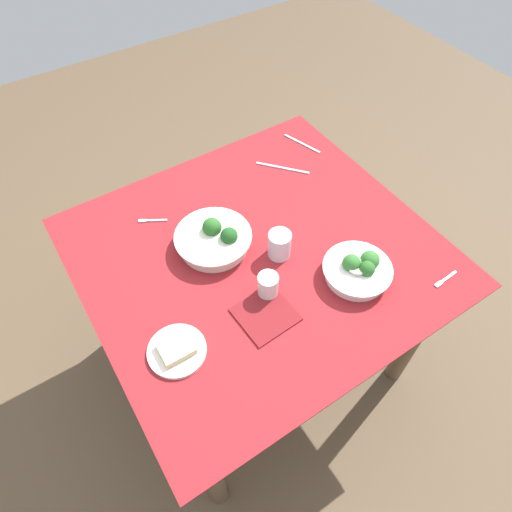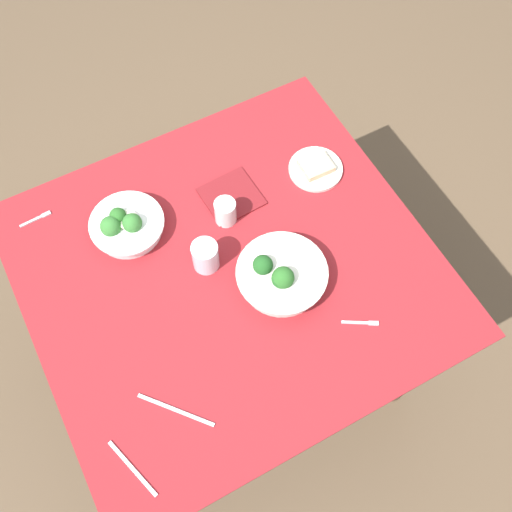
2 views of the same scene
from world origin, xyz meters
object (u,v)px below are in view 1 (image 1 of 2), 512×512
object	(u,v)px
fork_by_far_bowl	(151,221)
broccoli_bowl_near	(214,239)
fork_by_near_bowl	(445,280)
water_glass_center	(268,285)
broccoli_bowl_far	(358,270)
bread_side_plate	(177,350)
table_knife_right	(302,144)
napkin_folded_upper	(265,314)
table_knife_left	(283,168)
water_glass_side	(279,245)

from	to	relation	value
fork_by_far_bowl	broccoli_bowl_near	bearing A→B (deg)	152.17
fork_by_far_bowl	fork_by_near_bowl	xyz separation A→B (m)	(-0.69, 0.76, -0.00)
broccoli_bowl_near	fork_by_far_bowl	distance (m)	0.26
water_glass_center	fork_by_near_bowl	distance (m)	0.58
broccoli_bowl_far	water_glass_center	world-z (taller)	broccoli_bowl_far
bread_side_plate	table_knife_right	size ratio (longest dim) A/B	0.94
fork_by_near_bowl	bread_side_plate	bearing A→B (deg)	-19.11
napkin_folded_upper	bread_side_plate	bearing A→B (deg)	-7.48
broccoli_bowl_near	napkin_folded_upper	size ratio (longest dim) A/B	1.58
water_glass_center	table_knife_left	xyz separation A→B (m)	(-0.38, -0.46, -0.04)
water_glass_center	water_glass_side	bearing A→B (deg)	-137.44
water_glass_center	broccoli_bowl_near	bearing A→B (deg)	-80.48
bread_side_plate	broccoli_bowl_far	bearing A→B (deg)	172.91
water_glass_side	broccoli_bowl_far	bearing A→B (deg)	126.96
broccoli_bowl_far	fork_by_far_bowl	size ratio (longest dim) A/B	2.37
broccoli_bowl_far	water_glass_side	size ratio (longest dim) A/B	2.30
bread_side_plate	fork_by_near_bowl	bearing A→B (deg)	163.69
water_glass_center	water_glass_side	distance (m)	0.16
napkin_folded_upper	water_glass_center	bearing A→B (deg)	-128.75
broccoli_bowl_near	table_knife_right	bearing A→B (deg)	-154.41
fork_by_near_bowl	napkin_folded_upper	size ratio (longest dim) A/B	0.60
fork_by_near_bowl	napkin_folded_upper	xyz separation A→B (m)	(0.56, -0.21, 0.00)
fork_by_far_bowl	napkin_folded_upper	xyz separation A→B (m)	(-0.13, 0.55, 0.00)
table_knife_right	bread_side_plate	bearing A→B (deg)	-74.04
broccoli_bowl_far	napkin_folded_upper	world-z (taller)	broccoli_bowl_far
broccoli_bowl_near	water_glass_center	world-z (taller)	broccoli_bowl_near
table_knife_left	table_knife_right	xyz separation A→B (m)	(-0.16, -0.08, 0.00)
bread_side_plate	napkin_folded_upper	size ratio (longest dim) A/B	1.04
water_glass_center	table_knife_left	world-z (taller)	water_glass_center
broccoli_bowl_near	napkin_folded_upper	bearing A→B (deg)	88.70
broccoli_bowl_far	water_glass_side	xyz separation A→B (m)	(0.16, -0.21, 0.02)
fork_by_far_bowl	table_knife_left	bearing A→B (deg)	-151.97
table_knife_left	napkin_folded_upper	distance (m)	0.68
table_knife_left	fork_by_far_bowl	bearing A→B (deg)	46.79
fork_by_far_bowl	table_knife_right	xyz separation A→B (m)	(-0.72, -0.06, -0.00)
water_glass_center	bread_side_plate	bearing A→B (deg)	4.55
broccoli_bowl_near	table_knife_left	size ratio (longest dim) A/B	1.20
water_glass_center	table_knife_left	size ratio (longest dim) A/B	0.38
napkin_folded_upper	water_glass_side	bearing A→B (deg)	-134.53
broccoli_bowl_near	fork_by_far_bowl	size ratio (longest dim) A/B	2.78
table_knife_left	table_knife_right	world-z (taller)	same
broccoli_bowl_far	bread_side_plate	distance (m)	0.62
table_knife_left	napkin_folded_upper	world-z (taller)	napkin_folded_upper
fork_by_near_bowl	table_knife_right	size ratio (longest dim) A/B	0.55
bread_side_plate	fork_by_far_bowl	bearing A→B (deg)	-106.83
water_glass_side	table_knife_left	bearing A→B (deg)	-126.73
water_glass_center	table_knife_right	world-z (taller)	water_glass_center
broccoli_bowl_near	fork_by_near_bowl	size ratio (longest dim) A/B	2.63
broccoli_bowl_far	fork_by_near_bowl	bearing A→B (deg)	143.32
fork_by_far_bowl	table_knife_left	distance (m)	0.56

